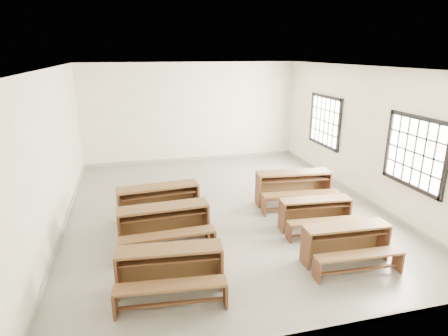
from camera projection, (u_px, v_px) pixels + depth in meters
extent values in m
plane|color=gray|center=(224.00, 209.00, 8.74)|extent=(8.50, 8.50, 0.00)
cube|color=silver|center=(224.00, 69.00, 7.79)|extent=(7.00, 8.50, 0.05)
cube|color=white|center=(192.00, 113.00, 12.17)|extent=(7.00, 0.05, 3.20)
cube|color=white|center=(314.00, 224.00, 4.35)|extent=(7.00, 0.05, 3.20)
cube|color=white|center=(55.00, 152.00, 7.44)|extent=(0.05, 8.50, 3.20)
cube|color=white|center=(362.00, 134.00, 9.08)|extent=(0.05, 8.50, 3.20)
cube|color=gray|center=(193.00, 159.00, 12.63)|extent=(7.00, 0.04, 0.10)
cube|color=gray|center=(305.00, 333.00, 4.81)|extent=(7.00, 0.04, 0.10)
cube|color=gray|center=(65.00, 223.00, 7.90)|extent=(0.04, 8.50, 0.10)
cube|color=gray|center=(356.00, 193.00, 9.55)|extent=(0.04, 8.50, 0.10)
cube|color=white|center=(416.00, 152.00, 7.42)|extent=(0.02, 1.50, 1.30)
cube|color=black|center=(420.00, 118.00, 7.21)|extent=(0.06, 1.62, 0.08)
cube|color=black|center=(410.00, 185.00, 7.62)|extent=(0.06, 1.62, 0.08)
cube|color=black|center=(447.00, 164.00, 6.68)|extent=(0.06, 0.08, 1.46)
cube|color=black|center=(389.00, 143.00, 8.14)|extent=(0.06, 0.08, 1.46)
cube|color=white|center=(325.00, 121.00, 10.75)|extent=(0.02, 1.50, 1.30)
cube|color=black|center=(327.00, 97.00, 10.54)|extent=(0.06, 1.62, 0.08)
cube|color=black|center=(323.00, 144.00, 10.95)|extent=(0.06, 1.62, 0.08)
cube|color=black|center=(339.00, 126.00, 10.01)|extent=(0.06, 0.08, 1.46)
cube|color=black|center=(312.00, 117.00, 11.47)|extent=(0.06, 0.08, 1.46)
cube|color=brown|center=(169.00, 249.00, 5.58)|extent=(1.62, 0.55, 0.04)
cube|color=brown|center=(170.00, 264.00, 5.86)|extent=(1.58, 0.19, 0.67)
cube|color=#572E1E|center=(118.00, 274.00, 5.58)|extent=(0.08, 0.40, 0.67)
cube|color=#572E1E|center=(221.00, 266.00, 5.80)|extent=(0.08, 0.40, 0.67)
cube|color=#572E1E|center=(170.00, 258.00, 5.60)|extent=(1.49, 0.44, 0.02)
cube|color=brown|center=(171.00, 286.00, 5.21)|extent=(1.61, 0.43, 0.04)
cube|color=#572E1E|center=(115.00, 304.00, 5.16)|extent=(0.07, 0.28, 0.38)
cube|color=#572E1E|center=(225.00, 293.00, 5.39)|extent=(0.07, 0.28, 0.38)
cube|color=#572E1E|center=(172.00, 304.00, 5.30)|extent=(1.47, 0.19, 0.04)
cube|color=brown|center=(163.00, 207.00, 6.97)|extent=(1.72, 0.51, 0.04)
cube|color=brown|center=(162.00, 221.00, 7.26)|extent=(1.70, 0.13, 0.72)
cube|color=#572E1E|center=(119.00, 232.00, 6.85)|extent=(0.06, 0.43, 0.72)
cube|color=#572E1E|center=(206.00, 220.00, 7.32)|extent=(0.06, 0.43, 0.72)
cube|color=#572E1E|center=(163.00, 215.00, 7.00)|extent=(1.58, 0.39, 0.02)
cube|color=brown|center=(168.00, 235.00, 6.59)|extent=(1.71, 0.38, 0.04)
cube|color=#572E1E|center=(121.00, 253.00, 6.42)|extent=(0.06, 0.30, 0.40)
cube|color=#572E1E|center=(213.00, 240.00, 6.89)|extent=(0.06, 0.30, 0.40)
cube|color=#572E1E|center=(169.00, 251.00, 6.69)|extent=(1.57, 0.13, 0.04)
cube|color=brown|center=(158.00, 187.00, 7.97)|extent=(1.76, 0.59, 0.04)
cube|color=brown|center=(157.00, 200.00, 8.26)|extent=(1.72, 0.20, 0.73)
cube|color=#572E1E|center=(119.00, 209.00, 7.82)|extent=(0.08, 0.43, 0.73)
cube|color=#572E1E|center=(196.00, 199.00, 8.36)|extent=(0.08, 0.43, 0.73)
cube|color=#572E1E|center=(158.00, 194.00, 8.00)|extent=(1.62, 0.47, 0.02)
cube|color=brown|center=(163.00, 210.00, 7.59)|extent=(1.75, 0.46, 0.04)
cube|color=#572E1E|center=(121.00, 227.00, 7.39)|extent=(0.07, 0.31, 0.41)
cube|color=#572E1E|center=(203.00, 215.00, 7.93)|extent=(0.07, 0.31, 0.41)
cube|color=#572E1E|center=(164.00, 225.00, 7.69)|extent=(1.60, 0.20, 0.04)
cube|color=brown|center=(347.00, 226.00, 6.39)|extent=(1.52, 0.45, 0.04)
cube|color=brown|center=(340.00, 239.00, 6.65)|extent=(1.50, 0.11, 0.64)
cube|color=#572E1E|center=(305.00, 248.00, 6.35)|extent=(0.06, 0.38, 0.64)
cube|color=#572E1E|center=(383.00, 240.00, 6.64)|extent=(0.06, 0.38, 0.64)
cube|color=#572E1E|center=(347.00, 234.00, 6.42)|extent=(1.40, 0.35, 0.02)
cube|color=brown|center=(360.00, 255.00, 6.05)|extent=(1.51, 0.33, 0.04)
cube|color=#572E1E|center=(317.00, 270.00, 5.97)|extent=(0.05, 0.26, 0.36)
cube|color=#572E1E|center=(398.00, 260.00, 6.25)|extent=(0.05, 0.26, 0.36)
cube|color=#572E1E|center=(358.00, 270.00, 6.13)|extent=(1.39, 0.11, 0.04)
cube|color=brown|center=(316.00, 200.00, 7.61)|extent=(1.47, 0.47, 0.04)
cube|color=brown|center=(312.00, 211.00, 7.86)|extent=(1.44, 0.15, 0.61)
cube|color=#572E1E|center=(282.00, 217.00, 7.60)|extent=(0.06, 0.36, 0.61)
cube|color=#572E1E|center=(346.00, 212.00, 7.82)|extent=(0.06, 0.36, 0.61)
cube|color=#572E1E|center=(316.00, 206.00, 7.63)|extent=(1.36, 0.38, 0.02)
cube|color=brown|center=(324.00, 221.00, 7.28)|extent=(1.46, 0.37, 0.04)
cube|color=#572E1E|center=(289.00, 233.00, 7.22)|extent=(0.06, 0.26, 0.34)
cube|color=#572E1E|center=(356.00, 227.00, 7.45)|extent=(0.06, 0.26, 0.34)
cube|color=#572E1E|center=(323.00, 234.00, 7.36)|extent=(1.34, 0.15, 0.04)
cube|color=brown|center=(294.00, 173.00, 8.85)|extent=(1.80, 0.61, 0.04)
cube|color=brown|center=(290.00, 185.00, 9.16)|extent=(1.77, 0.21, 0.75)
cube|color=#572E1E|center=(258.00, 190.00, 8.85)|extent=(0.09, 0.44, 0.75)
cube|color=#572E1E|center=(327.00, 186.00, 9.10)|extent=(0.09, 0.44, 0.75)
cube|color=#572E1E|center=(294.00, 179.00, 8.88)|extent=(1.66, 0.49, 0.02)
cube|color=brown|center=(301.00, 194.00, 8.44)|extent=(1.79, 0.48, 0.04)
cube|color=#572E1E|center=(264.00, 206.00, 8.38)|extent=(0.07, 0.31, 0.42)
cube|color=#572E1E|center=(336.00, 201.00, 8.64)|extent=(0.07, 0.31, 0.42)
cube|color=#572E1E|center=(300.00, 207.00, 8.54)|extent=(1.63, 0.21, 0.04)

